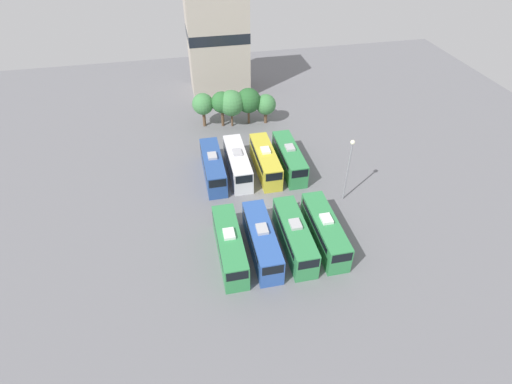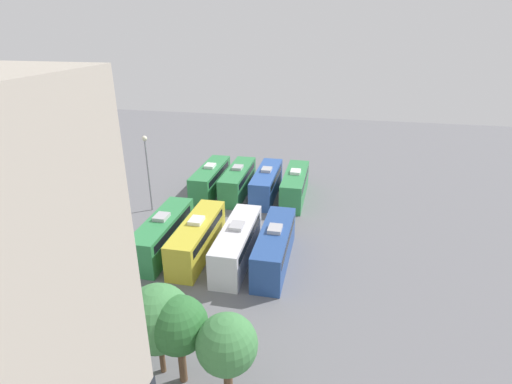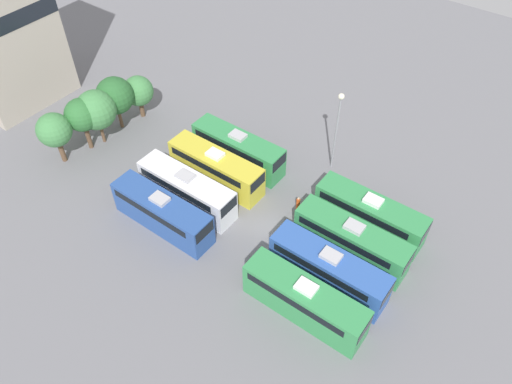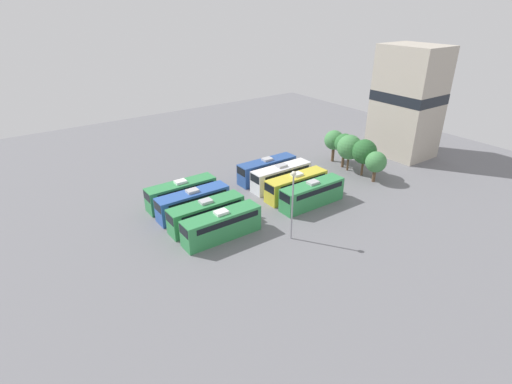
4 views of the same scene
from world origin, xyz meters
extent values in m
plane|color=slate|center=(0.00, 0.00, 0.00)|extent=(110.07, 110.07, 0.00)
cube|color=#338C4C|center=(-5.55, -7.65, 1.70)|extent=(2.56, 10.16, 3.40)
cube|color=black|center=(-5.55, -7.40, 2.67)|extent=(2.60, 8.63, 0.75)
cube|color=black|center=(-5.55, -12.72, 2.65)|extent=(2.25, 0.08, 1.19)
cube|color=white|center=(-5.55, -7.65, 3.57)|extent=(1.20, 1.60, 0.35)
cube|color=#2D56A8|center=(-1.92, -7.67, 1.70)|extent=(2.56, 10.16, 3.40)
cube|color=black|center=(-1.92, -7.41, 2.67)|extent=(2.60, 8.63, 0.75)
cube|color=black|center=(-1.92, -12.74, 2.65)|extent=(2.25, 0.08, 1.19)
cube|color=#B2B2B7|center=(-1.92, -7.67, 3.57)|extent=(1.20, 1.60, 0.35)
cube|color=#338C4C|center=(1.84, -7.70, 1.70)|extent=(2.56, 10.16, 3.40)
cube|color=black|center=(1.84, -7.44, 2.67)|extent=(2.60, 8.63, 0.75)
cube|color=black|center=(1.84, -12.77, 2.65)|extent=(2.25, 0.08, 1.19)
cube|color=#B2B2B7|center=(1.84, -7.70, 3.57)|extent=(1.20, 1.60, 0.35)
cube|color=#338C4C|center=(5.48, -7.58, 1.70)|extent=(2.56, 10.16, 3.40)
cube|color=black|center=(5.48, -7.33, 2.67)|extent=(2.60, 8.63, 0.75)
cube|color=black|center=(5.48, -12.65, 2.65)|extent=(2.25, 0.08, 1.19)
cube|color=white|center=(5.48, -7.58, 3.57)|extent=(1.20, 1.60, 0.35)
cube|color=#284C93|center=(-5.46, 7.60, 1.70)|extent=(2.56, 10.16, 3.40)
cube|color=black|center=(-5.46, 7.86, 2.67)|extent=(2.60, 8.63, 0.75)
cube|color=black|center=(-5.46, 2.53, 2.65)|extent=(2.25, 0.08, 1.19)
cube|color=#B2B2B7|center=(-5.46, 7.60, 3.57)|extent=(1.20, 1.60, 0.35)
cube|color=silver|center=(-1.98, 7.75, 1.70)|extent=(2.56, 10.16, 3.40)
cube|color=black|center=(-1.98, 8.00, 2.67)|extent=(2.60, 8.63, 0.75)
cube|color=black|center=(-1.98, 2.68, 2.65)|extent=(2.25, 0.08, 1.19)
cube|color=#B2B2B7|center=(-1.98, 7.75, 3.57)|extent=(1.20, 1.60, 0.35)
cube|color=gold|center=(1.98, 7.46, 1.70)|extent=(2.56, 10.16, 3.40)
cube|color=black|center=(1.98, 7.71, 2.67)|extent=(2.60, 8.63, 0.75)
cube|color=black|center=(1.98, 2.39, 2.65)|extent=(2.25, 0.08, 1.19)
cube|color=white|center=(1.98, 7.46, 3.57)|extent=(1.20, 1.60, 0.35)
cube|color=#338C4C|center=(5.47, 7.42, 1.70)|extent=(2.56, 10.16, 3.40)
cube|color=black|center=(5.47, 7.67, 2.67)|extent=(2.60, 8.63, 0.75)
cube|color=black|center=(5.47, 2.35, 2.65)|extent=(2.25, 0.08, 1.19)
cube|color=#B2B2B7|center=(5.47, 7.42, 3.57)|extent=(1.20, 1.60, 0.35)
cylinder|color=#CC4C19|center=(3.46, -1.26, 0.72)|extent=(0.36, 0.36, 1.45)
sphere|color=tan|center=(3.46, -1.26, 1.57)|extent=(0.24, 0.24, 0.24)
cylinder|color=gray|center=(10.63, -0.75, 4.28)|extent=(0.20, 0.20, 8.56)
sphere|color=#EAE5C6|center=(10.63, -0.75, 8.74)|extent=(0.60, 0.60, 0.60)
cylinder|color=brown|center=(-5.13, 22.35, 1.40)|extent=(0.53, 0.53, 2.80)
sphere|color=#428447|center=(-5.13, 22.35, 4.03)|extent=(3.51, 3.51, 3.51)
cylinder|color=brown|center=(-2.08, 21.75, 1.55)|extent=(0.48, 0.48, 3.10)
sphere|color=#2D6B33|center=(-2.08, 21.75, 4.32)|extent=(3.48, 3.48, 3.48)
cylinder|color=brown|center=(-0.56, 21.34, 1.36)|extent=(0.35, 0.35, 2.73)
sphere|color=#428447|center=(-0.56, 21.34, 4.20)|extent=(4.21, 4.21, 4.21)
cylinder|color=brown|center=(2.36, 21.68, 1.39)|extent=(0.38, 0.38, 2.77)
sphere|color=#28602D|center=(2.36, 21.68, 4.20)|extent=(4.08, 4.08, 4.08)
cylinder|color=brown|center=(5.22, 21.25, 1.11)|extent=(0.53, 0.53, 2.22)
sphere|color=#428447|center=(5.22, 21.25, 3.41)|extent=(3.39, 3.39, 3.39)
cube|color=#B2A899|center=(-0.60, 35.82, 9.89)|extent=(10.65, 8.43, 19.78)
cube|color=black|center=(-0.60, 35.82, 10.88)|extent=(10.71, 8.49, 1.80)
camera|label=1|loc=(-9.00, -37.93, 34.00)|focal=28.00mm
camera|label=2|loc=(-10.20, 38.75, 20.47)|focal=28.00mm
camera|label=3|loc=(-24.60, -16.99, 35.34)|focal=35.00mm
camera|label=4|loc=(42.37, -28.68, 26.82)|focal=28.00mm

